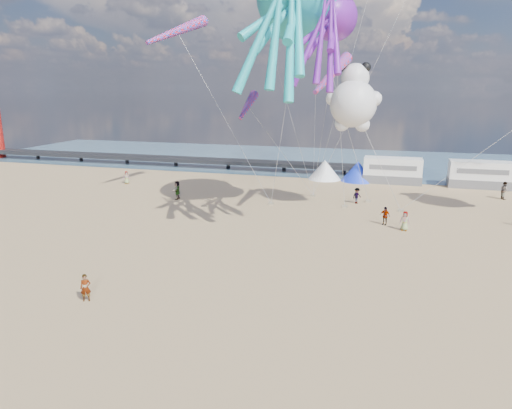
% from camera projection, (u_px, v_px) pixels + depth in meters
% --- Properties ---
extents(ground, '(120.00, 120.00, 0.00)m').
position_uv_depth(ground, '(240.00, 364.00, 18.63)').
color(ground, tan).
rests_on(ground, ground).
extents(water, '(120.00, 120.00, 0.00)m').
position_uv_depth(water, '(351.00, 162.00, 69.85)').
color(water, '#3D5E75').
rests_on(water, ground).
extents(pier, '(60.00, 3.00, 0.50)m').
position_uv_depth(pier, '(151.00, 158.00, 66.83)').
color(pier, black).
rests_on(pier, ground).
extents(motorhome_0, '(6.60, 2.50, 3.00)m').
position_uv_depth(motorhome_0, '(392.00, 170.00, 53.91)').
color(motorhome_0, silver).
rests_on(motorhome_0, ground).
extents(motorhome_1, '(6.60, 2.50, 3.00)m').
position_uv_depth(motorhome_1, '(480.00, 174.00, 51.37)').
color(motorhome_1, silver).
rests_on(motorhome_1, ground).
extents(tent_white, '(4.00, 4.00, 2.40)m').
position_uv_depth(tent_white, '(325.00, 170.00, 56.12)').
color(tent_white, white).
rests_on(tent_white, ground).
extents(tent_blue, '(4.00, 4.00, 2.40)m').
position_uv_depth(tent_blue, '(358.00, 171.00, 55.05)').
color(tent_blue, '#1933CC').
rests_on(tent_blue, ground).
extents(standing_person, '(0.65, 0.57, 1.49)m').
position_uv_depth(standing_person, '(86.00, 288.00, 23.99)').
color(standing_person, tan).
rests_on(standing_person, ground).
extents(beachgoer_0, '(0.64, 0.63, 1.49)m').
position_uv_depth(beachgoer_0, '(127.00, 177.00, 53.62)').
color(beachgoer_0, '#7F6659').
rests_on(beachgoer_0, ground).
extents(beachgoer_2, '(0.95, 0.96, 1.56)m').
position_uv_depth(beachgoer_2, '(357.00, 196.00, 44.34)').
color(beachgoer_2, '#7F6659').
rests_on(beachgoer_2, ground).
extents(beachgoer_3, '(1.14, 0.94, 1.53)m').
position_uv_depth(beachgoer_3, '(385.00, 216.00, 37.44)').
color(beachgoer_3, '#7F6659').
rests_on(beachgoer_3, ground).
extents(beachgoer_4, '(0.56, 1.13, 1.87)m').
position_uv_depth(beachgoer_4, '(177.00, 190.00, 46.11)').
color(beachgoer_4, '#7F6659').
rests_on(beachgoer_4, ground).
extents(beachgoer_6, '(0.62, 0.46, 1.57)m').
position_uv_depth(beachgoer_6, '(405.00, 221.00, 35.91)').
color(beachgoer_6, '#7F6659').
rests_on(beachgoer_6, ground).
extents(beachgoer_7, '(0.77, 1.00, 1.81)m').
position_uv_depth(beachgoer_7, '(504.00, 191.00, 46.04)').
color(beachgoer_7, '#7F6659').
rests_on(beachgoer_7, ground).
extents(sandbag_a, '(0.50, 0.35, 0.22)m').
position_uv_depth(sandbag_a, '(271.00, 204.00, 44.03)').
color(sandbag_a, gray).
rests_on(sandbag_a, ground).
extents(sandbag_b, '(0.50, 0.35, 0.22)m').
position_uv_depth(sandbag_b, '(345.00, 206.00, 42.98)').
color(sandbag_b, gray).
rests_on(sandbag_b, ground).
extents(sandbag_c, '(0.50, 0.35, 0.22)m').
position_uv_depth(sandbag_c, '(401.00, 211.00, 41.54)').
color(sandbag_c, gray).
rests_on(sandbag_c, ground).
extents(sandbag_d, '(0.50, 0.35, 0.22)m').
position_uv_depth(sandbag_d, '(368.00, 201.00, 45.05)').
color(sandbag_d, gray).
rests_on(sandbag_d, ground).
extents(sandbag_e, '(0.50, 0.35, 0.22)m').
position_uv_depth(sandbag_e, '(313.00, 195.00, 47.43)').
color(sandbag_e, gray).
rests_on(sandbag_e, ground).
extents(kite_octopus_purple, '(5.52, 9.12, 9.73)m').
position_uv_depth(kite_octopus_purple, '(334.00, 17.00, 34.70)').
color(kite_octopus_purple, '#691895').
extents(kite_panda, '(5.28, 5.03, 6.87)m').
position_uv_depth(kite_panda, '(353.00, 104.00, 38.97)').
color(kite_panda, silver).
extents(windsock_left, '(4.08, 7.31, 7.52)m').
position_uv_depth(windsock_left, '(177.00, 31.00, 42.84)').
color(windsock_left, red).
extents(windsock_mid, '(2.81, 6.59, 6.57)m').
position_uv_depth(windsock_mid, '(332.00, 74.00, 36.03)').
color(windsock_mid, red).
extents(windsock_right, '(1.12, 4.44, 4.40)m').
position_uv_depth(windsock_right, '(248.00, 106.00, 42.74)').
color(windsock_right, red).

